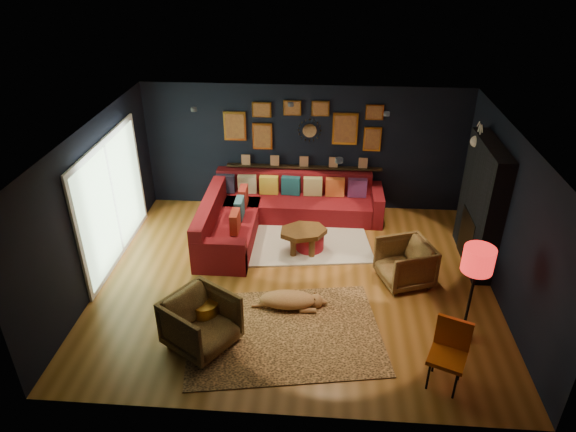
# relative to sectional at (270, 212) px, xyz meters

# --- Properties ---
(floor) EXTENTS (6.50, 6.50, 0.00)m
(floor) POSITION_rel_sectional_xyz_m (0.61, -1.81, -0.32)
(floor) COLOR #986029
(floor) RESTS_ON ground
(room_walls) EXTENTS (6.50, 6.50, 6.50)m
(room_walls) POSITION_rel_sectional_xyz_m (0.61, -1.81, 1.27)
(room_walls) COLOR black
(room_walls) RESTS_ON ground
(sectional) EXTENTS (3.41, 2.69, 0.86)m
(sectional) POSITION_rel_sectional_xyz_m (0.00, 0.00, 0.00)
(sectional) COLOR maroon
(sectional) RESTS_ON ground
(ledge) EXTENTS (3.20, 0.12, 0.04)m
(ledge) POSITION_rel_sectional_xyz_m (0.61, 0.87, 0.60)
(ledge) COLOR black
(ledge) RESTS_ON room_walls
(gallery_wall) EXTENTS (3.15, 0.04, 1.02)m
(gallery_wall) POSITION_rel_sectional_xyz_m (0.60, 0.91, 1.48)
(gallery_wall) COLOR gold
(gallery_wall) RESTS_ON room_walls
(sunburst_mirror) EXTENTS (0.47, 0.16, 0.47)m
(sunburst_mirror) POSITION_rel_sectional_xyz_m (0.71, 0.91, 1.38)
(sunburst_mirror) COLOR silver
(sunburst_mirror) RESTS_ON room_walls
(fireplace) EXTENTS (0.31, 1.60, 2.20)m
(fireplace) POSITION_rel_sectional_xyz_m (3.71, -0.91, 0.70)
(fireplace) COLOR black
(fireplace) RESTS_ON ground
(deer_head) EXTENTS (0.50, 0.28, 0.45)m
(deer_head) POSITION_rel_sectional_xyz_m (3.75, -0.41, 1.73)
(deer_head) COLOR white
(deer_head) RESTS_ON fireplace
(sliding_door) EXTENTS (0.06, 2.80, 2.20)m
(sliding_door) POSITION_rel_sectional_xyz_m (-2.60, -1.21, 0.78)
(sliding_door) COLOR white
(sliding_door) RESTS_ON ground
(ceiling_spots) EXTENTS (3.30, 2.50, 0.06)m
(ceiling_spots) POSITION_rel_sectional_xyz_m (0.61, -1.01, 2.24)
(ceiling_spots) COLOR black
(ceiling_spots) RESTS_ON room_walls
(shag_rug) EXTENTS (2.53, 1.98, 0.03)m
(shag_rug) POSITION_rel_sectional_xyz_m (0.74, -0.51, -0.31)
(shag_rug) COLOR beige
(shag_rug) RESTS_ON ground
(leopard_rug) EXTENTS (3.09, 2.43, 0.02)m
(leopard_rug) POSITION_rel_sectional_xyz_m (0.53, -3.11, -0.31)
(leopard_rug) COLOR tan
(leopard_rug) RESTS_ON ground
(coffee_table) EXTENTS (1.04, 0.89, 0.44)m
(coffee_table) POSITION_rel_sectional_xyz_m (0.69, -0.91, 0.06)
(coffee_table) COLOR brown
(coffee_table) RESTS_ON shag_rug
(pouf) EXTENTS (0.51, 0.51, 0.34)m
(pouf) POSITION_rel_sectional_xyz_m (0.81, -0.81, -0.12)
(pouf) COLOR #A71B2B
(pouf) RESTS_ON shag_rug
(armchair_left) EXTENTS (1.14, 1.15, 0.88)m
(armchair_left) POSITION_rel_sectional_xyz_m (-0.61, -3.42, 0.12)
(armchair_left) COLOR #A2773B
(armchair_left) RESTS_ON ground
(armchair_right) EXTENTS (0.96, 0.99, 0.81)m
(armchair_right) POSITION_rel_sectional_xyz_m (2.42, -1.69, 0.08)
(armchair_right) COLOR #A2773B
(armchair_right) RESTS_ON ground
(gold_stool) EXTENTS (0.40, 0.40, 0.50)m
(gold_stool) POSITION_rel_sectional_xyz_m (-0.62, -3.10, -0.07)
(gold_stool) COLOR gold
(gold_stool) RESTS_ON ground
(orange_chair) EXTENTS (0.59, 0.59, 0.95)m
(orange_chair) POSITION_rel_sectional_xyz_m (2.69, -3.84, 0.24)
(orange_chair) COLOR black
(orange_chair) RESTS_ON ground
(floor_lamp) EXTENTS (0.42, 0.42, 1.53)m
(floor_lamp) POSITION_rel_sectional_xyz_m (3.11, -3.00, 0.96)
(floor_lamp) COLOR black
(floor_lamp) RESTS_ON ground
(dog) EXTENTS (1.21, 0.62, 0.38)m
(dog) POSITION_rel_sectional_xyz_m (0.54, -2.51, -0.12)
(dog) COLOR tan
(dog) RESTS_ON leopard_rug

